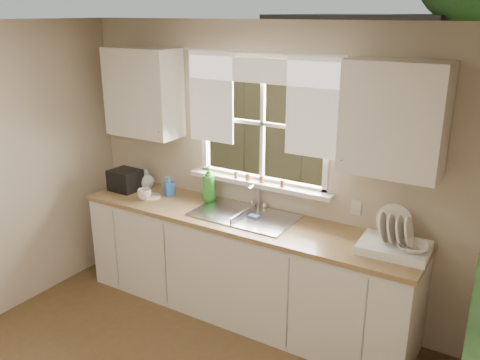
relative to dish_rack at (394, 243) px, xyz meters
The scene contains 19 objects.
room_walls 2.20m from the dish_rack, 125.53° to the right, with size 3.62×4.02×2.50m.
ceiling 2.62m from the dish_rack, 126.55° to the right, with size 3.60×4.00×0.02m, color silver.
window 1.40m from the dish_rack, 167.10° to the left, with size 1.38×0.16×1.06m.
curtains 1.61m from the dish_rack, 169.33° to the left, with size 1.50×0.03×0.81m.
base_cabinets 1.38m from the dish_rack, behind, with size 3.00×0.62×0.87m, color silver.
countertop 1.27m from the dish_rack, behind, with size 3.04×0.65×0.04m, color #97774B.
upper_cabinet_left 2.57m from the dish_rack, behind, with size 0.70×0.33×0.80m, color silver.
upper_cabinet_right 0.89m from the dish_rack, 135.97° to the left, with size 0.70×0.33×0.80m, color silver.
wall_outlet 0.49m from the dish_rack, 144.76° to the left, with size 0.08×0.01×0.12m, color beige.
sill_jars 1.31m from the dish_rack, 169.83° to the left, with size 0.50×0.04×0.06m.
sink 1.28m from the dish_rack, behind, with size 0.88×0.52×0.40m.
dish_rack is the anchor object (origin of this frame).
bowl 0.15m from the dish_rack, 20.95° to the right, with size 0.21×0.21×0.05m, color white.
soap_bottle_a 1.74m from the dish_rack, behind, with size 0.13×0.13×0.34m, color green.
soap_bottle_b 2.13m from the dish_rack, behind, with size 0.09×0.09×0.19m, color #3267BC.
soap_bottle_c 2.45m from the dish_rack, behind, with size 0.15×0.15×0.19m, color beige.
saucer 2.25m from the dish_rack, behind, with size 0.21×0.21×0.01m, color silver.
cup 2.26m from the dish_rack, behind, with size 0.13×0.13×0.10m, color white.
black_appliance 2.59m from the dish_rack, behind, with size 0.27×0.24×0.20m, color black.
Camera 1 is at (2.06, -1.70, 2.56)m, focal length 38.00 mm.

